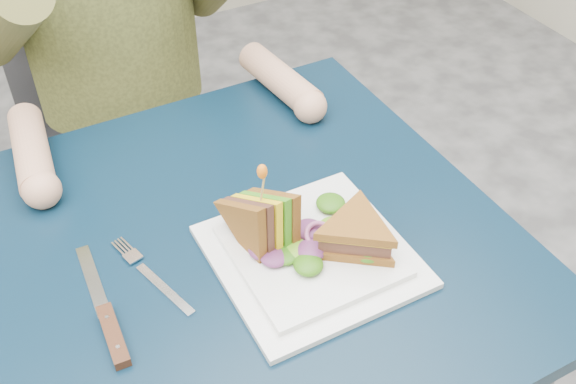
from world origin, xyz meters
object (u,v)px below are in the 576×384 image
chair (117,104)px  fork (153,277)px  table (245,276)px  knife (109,324)px  sandwich_upright (264,223)px  plate (311,254)px  sandwich_flat (356,234)px

chair → fork: bearing=-101.0°
table → knife: bearing=-164.2°
table → fork: (-0.14, -0.01, 0.08)m
chair → sandwich_upright: bearing=-88.5°
chair → fork: (-0.14, -0.71, 0.19)m
chair → plate: size_ratio=3.58×
table → plate: size_ratio=2.88×
chair → plate: 0.81m
sandwich_upright → sandwich_flat: bearing=-33.7°
table → knife: size_ratio=3.38×
sandwich_upright → knife: bearing=-173.4°
plate → sandwich_flat: sandwich_flat is taller
table → chair: size_ratio=0.81×
plate → sandwich_upright: (-0.05, 0.04, 0.05)m
sandwich_flat → knife: 0.34m
plate → chair: bearing=95.1°
table → sandwich_flat: size_ratio=4.19×
fork → sandwich_flat: bearing=-19.7°
plate → knife: (-0.28, 0.02, -0.00)m
sandwich_upright → fork: size_ratio=0.83×
table → sandwich_upright: (0.02, -0.03, 0.13)m
table → plate: 0.14m
table → fork: 0.16m
sandwich_flat → chair: bearing=98.8°
table → chair: 0.71m
sandwich_flat → fork: size_ratio=1.01×
fork → knife: size_ratio=0.80×
table → sandwich_upright: bearing=-60.0°
sandwich_upright → knife: size_ratio=0.66×
chair → sandwich_flat: chair is taller
sandwich_flat → fork: (-0.26, 0.09, -0.04)m
sandwich_upright → fork: bearing=171.4°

